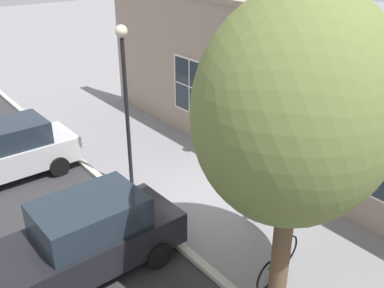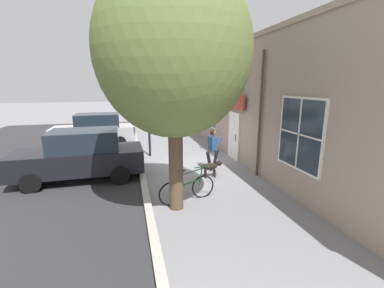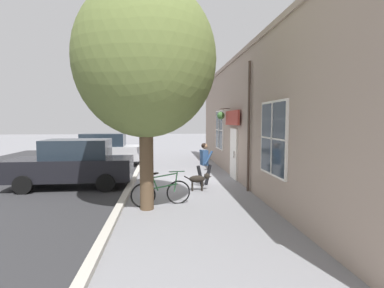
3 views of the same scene
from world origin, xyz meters
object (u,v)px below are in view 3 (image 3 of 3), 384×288
(leaning_bicycle, at_px, (161,192))
(street_lamp, at_px, (148,106))
(dog_on_leash, at_px, (199,179))
(parked_car_nearest_curb, at_px, (101,150))
(parked_car_mid_block, at_px, (73,163))
(pedestrian_walking, at_px, (204,160))
(street_tree_by_curb, at_px, (144,63))

(leaning_bicycle, distance_m, street_lamp, 5.85)
(dog_on_leash, relative_size, parked_car_nearest_curb, 0.22)
(dog_on_leash, height_order, parked_car_mid_block, parked_car_mid_block)
(pedestrian_walking, bearing_deg, parked_car_nearest_curb, -48.46)
(pedestrian_walking, bearing_deg, street_tree_by_curb, 54.17)
(parked_car_mid_block, bearing_deg, street_tree_by_curb, 132.87)
(pedestrian_walking, xyz_separation_m, street_tree_by_curb, (2.03, 2.81, 3.00))
(leaning_bicycle, distance_m, parked_car_mid_block, 4.18)
(dog_on_leash, distance_m, leaning_bicycle, 2.15)
(dog_on_leash, xyz_separation_m, parked_car_nearest_curb, (4.59, -6.30, 0.47))
(street_lamp, bearing_deg, dog_on_leash, 119.18)
(street_tree_by_curb, relative_size, street_lamp, 1.29)
(street_tree_by_curb, xyz_separation_m, leaning_bicycle, (-0.44, -0.31, -3.57))
(street_lamp, bearing_deg, pedestrian_walking, 129.84)
(street_tree_by_curb, bearing_deg, parked_car_mid_block, -47.13)
(dog_on_leash, xyz_separation_m, parked_car_mid_block, (4.49, -0.94, 0.47))
(street_tree_by_curb, distance_m, parked_car_mid_block, 5.09)
(parked_car_mid_block, bearing_deg, pedestrian_walking, 178.09)
(dog_on_leash, relative_size, leaning_bicycle, 0.57)
(parked_car_mid_block, relative_size, street_lamp, 0.91)
(street_lamp, bearing_deg, street_tree_by_curb, 91.86)
(pedestrian_walking, distance_m, leaning_bicycle, 3.02)
(dog_on_leash, bearing_deg, leaning_bicycle, 52.87)
(parked_car_nearest_curb, bearing_deg, leaning_bicycle, 112.34)
(street_lamp, bearing_deg, parked_car_nearest_curb, -46.98)
(pedestrian_walking, xyz_separation_m, parked_car_nearest_curb, (4.88, -5.51, -0.07))
(parked_car_mid_block, bearing_deg, parked_car_nearest_curb, -88.93)
(leaning_bicycle, relative_size, street_lamp, 0.36)
(leaning_bicycle, relative_size, parked_car_mid_block, 0.39)
(dog_on_leash, relative_size, street_lamp, 0.20)
(leaning_bicycle, bearing_deg, street_lamp, -83.20)
(pedestrian_walking, relative_size, street_lamp, 0.34)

